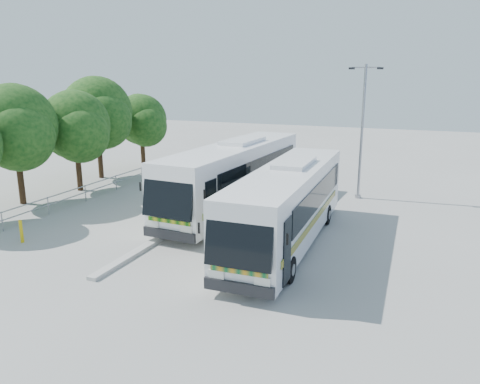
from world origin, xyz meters
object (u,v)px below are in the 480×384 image
at_px(coach_main, 234,175).
at_px(tree_far_c, 76,125).
at_px(tree_far_d, 98,112).
at_px(bollard, 21,231).
at_px(coach_adjacent, 288,203).
at_px(tree_far_e, 142,120).
at_px(tree_far_b, 15,126).
at_px(lamppost, 362,126).

bearing_deg(coach_main, tree_far_c, -179.20).
height_order(tree_far_d, coach_main, tree_far_d).
height_order(tree_far_c, coach_main, tree_far_c).
distance_m(tree_far_c, bollard, 10.54).
bearing_deg(coach_adjacent, tree_far_c, 162.18).
height_order(tree_far_e, bollard, tree_far_e).
height_order(tree_far_c, tree_far_d, tree_far_d).
distance_m(tree_far_b, tree_far_e, 12.13).
relative_size(coach_main, bollard, 12.68).
bearing_deg(tree_far_c, tree_far_e, 93.54).
bearing_deg(bollard, coach_adjacent, 21.27).
relative_size(tree_far_d, coach_main, 0.55).
xyz_separation_m(coach_adjacent, bollard, (-11.17, -4.35, -1.35)).
bearing_deg(tree_far_d, tree_far_e, 81.37).
bearing_deg(tree_far_d, tree_far_c, -72.17).
xyz_separation_m(lamppost, bollard, (-12.96, -13.77, -3.89)).
distance_m(tree_far_c, coach_main, 11.36).
height_order(coach_adjacent, lamppost, lamppost).
xyz_separation_m(tree_far_d, bollard, (5.40, -12.62, -4.29)).
xyz_separation_m(tree_far_c, coach_main, (11.12, -0.49, -2.25)).
xyz_separation_m(tree_far_b, coach_main, (12.01, 3.41, -2.56)).
bearing_deg(lamppost, tree_far_e, 157.00).
relative_size(tree_far_b, tree_far_e, 1.17).
bearing_deg(tree_far_b, tree_far_d, 92.23).
bearing_deg(bollard, tree_far_d, 113.17).
relative_size(tree_far_d, lamppost, 0.92).
relative_size(tree_far_d, tree_far_e, 1.24).
height_order(tree_far_d, lamppost, lamppost).
distance_m(tree_far_b, tree_far_c, 4.01).
height_order(coach_main, coach_adjacent, coach_main).
xyz_separation_m(tree_far_d, coach_adjacent, (16.57, -8.27, -2.94)).
xyz_separation_m(tree_far_c, bollard, (4.21, -8.92, -3.73)).
relative_size(coach_main, lamppost, 1.67).
height_order(tree_far_c, lamppost, lamppost).
bearing_deg(coach_main, coach_adjacent, -40.31).
relative_size(tree_far_b, coach_adjacent, 0.56).
xyz_separation_m(coach_adjacent, lamppost, (1.79, 9.42, 2.54)).
bearing_deg(coach_adjacent, bollard, -160.02).
relative_size(tree_far_c, coach_adjacent, 0.52).
xyz_separation_m(tree_far_c, lamppost, (17.17, 4.85, 0.16)).
bearing_deg(tree_far_e, lamppost, -10.72).
bearing_deg(tree_far_d, lamppost, 3.59).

